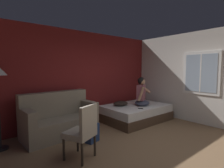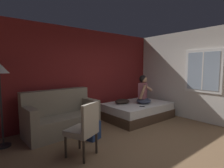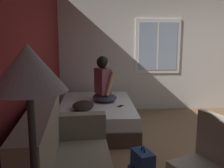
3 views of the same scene
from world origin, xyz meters
The scene contains 10 objects.
ground_plane centered at (0.00, 0.00, 0.00)m, with size 40.00×40.00×0.00m, color brown.
wall_back_accent centered at (0.00, 2.73, 1.35)m, with size 9.81×0.16×2.70m, color maroon.
wall_side_with_window centered at (2.48, 0.01, 1.35)m, with size 0.19×6.70×2.70m.
bed centered at (1.21, 1.82, 0.24)m, with size 2.03×1.39×0.48m.
couch centered at (-1.14, 2.14, 0.39)m, with size 1.75×0.92×1.04m.
side_chair centered at (-1.27, 0.77, 0.53)m, with size 0.61×0.61×0.98m.
person_seated centered at (1.32, 1.68, 0.84)m, with size 0.66×0.63×0.88m.
backpack centered at (-0.75, 1.30, 0.19)m, with size 0.34×0.30×0.46m.
throw_pillow centered at (0.79, 2.05, 0.55)m, with size 0.48×0.36×0.14m, color #2D231E.
cell_phone centered at (0.95, 1.39, 0.48)m, with size 0.07×0.14×0.01m, color black.
Camera 2 is at (-2.77, -1.88, 1.60)m, focal length 28.00 mm.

